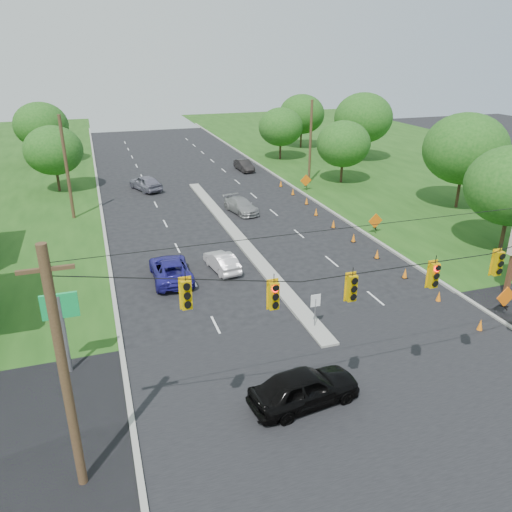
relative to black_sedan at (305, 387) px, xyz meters
name	(u,v)px	position (x,y,z in m)	size (l,w,h in m)	color
ground	(371,396)	(2.99, -0.49, -0.83)	(160.00, 160.00, 0.00)	black
cross_street	(371,396)	(2.99, -0.49, -0.83)	(160.00, 14.00, 0.02)	black
curb_left	(102,216)	(-7.11, 29.51, -0.83)	(0.25, 110.00, 0.16)	gray
curb_right	(307,196)	(13.09, 29.51, -0.83)	(0.25, 110.00, 0.16)	gray
median	(237,237)	(2.99, 20.51, -0.83)	(1.00, 34.00, 0.18)	gray
median_sign	(315,305)	(2.99, 5.51, 0.64)	(0.55, 0.06, 2.05)	gray
signal_span	(395,306)	(2.94, -1.49, 4.14)	(25.60, 0.32, 9.00)	#422D1C
utility_pole_far_left	(67,168)	(-9.51, 29.51, 3.67)	(0.28, 0.28, 9.00)	#422D1C
utility_pole_far_right	(310,143)	(15.49, 34.51, 3.67)	(0.28, 0.28, 9.00)	#422D1C
cone_0	(480,325)	(11.34, 2.51, -0.48)	(0.32, 0.32, 0.70)	orange
cone_1	(439,296)	(11.34, 6.01, -0.48)	(0.32, 0.32, 0.70)	orange
cone_2	(405,273)	(11.34, 9.51, -0.48)	(0.32, 0.32, 0.70)	orange
cone_3	(377,254)	(11.34, 13.01, -0.48)	(0.32, 0.32, 0.70)	orange
cone_4	(354,238)	(11.34, 16.51, -0.48)	(0.32, 0.32, 0.70)	orange
cone_5	(333,224)	(11.34, 20.01, -0.48)	(0.32, 0.32, 0.70)	orange
cone_6	(316,212)	(11.34, 23.51, -0.48)	(0.32, 0.32, 0.70)	orange
cone_7	(307,201)	(11.94, 27.01, -0.48)	(0.32, 0.32, 0.70)	orange
cone_8	(293,192)	(11.94, 30.51, -0.48)	(0.32, 0.32, 0.70)	orange
cone_9	(281,184)	(11.94, 34.01, -0.48)	(0.32, 0.32, 0.70)	orange
work_sign_0	(506,298)	(13.79, 3.51, 0.27)	(1.27, 0.58, 1.37)	black
work_sign_1	(375,222)	(13.79, 17.51, 0.27)	(1.27, 0.58, 1.37)	black
work_sign_2	(306,181)	(13.79, 31.51, 0.27)	(1.27, 0.58, 1.37)	black
tree_5	(53,150)	(-11.01, 39.51, 3.51)	(5.88, 5.88, 6.86)	black
tree_6	(41,125)	(-13.01, 54.51, 4.13)	(6.72, 6.72, 7.84)	black
tree_8	(465,149)	(24.99, 21.51, 4.75)	(7.56, 7.56, 8.82)	black
tree_9	(343,144)	(18.99, 33.51, 3.51)	(5.88, 5.88, 6.86)	black
tree_10	(363,118)	(26.99, 43.51, 4.75)	(7.56, 7.56, 8.82)	black
tree_11	(302,114)	(22.99, 54.51, 4.13)	(6.72, 6.72, 7.84)	black
tree_12	(281,127)	(16.99, 47.51, 3.51)	(5.88, 5.88, 6.86)	black
black_sedan	(305,387)	(0.00, 0.00, 0.00)	(1.95, 4.85, 1.65)	black
white_sedan	(222,261)	(0.19, 14.56, -0.20)	(1.33, 3.82, 1.26)	silver
blue_pickup	(171,269)	(-3.35, 14.18, -0.11)	(2.39, 5.18, 1.44)	navy
silver_car_far	(241,205)	(5.16, 26.55, -0.17)	(1.84, 4.52, 1.31)	gray
silver_car_oncoming	(146,183)	(-2.26, 37.14, -0.01)	(1.92, 4.77, 1.63)	slate
dark_car_receding	(244,165)	(10.37, 42.62, -0.15)	(1.42, 4.08, 1.34)	black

